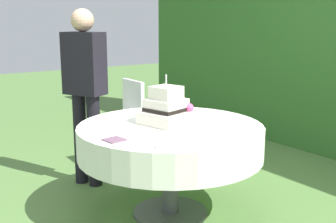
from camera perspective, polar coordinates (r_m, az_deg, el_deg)
The scene contains 10 objects.
ground_plane at distance 3.45m, azimuth 0.31°, elevation -13.52°, with size 20.00×20.00×0.00m, color #547A3D.
cake_table at distance 3.24m, azimuth 0.32°, elevation -3.90°, with size 1.41×1.41×0.72m.
wedding_cake at distance 3.22m, azimuth -0.27°, elevation 0.30°, with size 0.40×0.40×0.38m.
serving_plate_near at distance 3.51m, azimuth -5.46°, elevation -0.58°, with size 0.13×0.13×0.01m, color white.
serving_plate_far at distance 2.65m, azimuth -0.64°, elevation -4.70°, with size 0.11×0.11×0.01m, color white.
serving_plate_left at distance 2.84m, azimuth 1.36°, elevation -3.58°, with size 0.11×0.11×0.01m, color white.
serving_plate_right at distance 3.11m, azimuth 5.47°, elevation -2.22°, with size 0.13×0.13×0.01m, color white.
napkin_stack at distance 2.82m, azimuth -7.25°, elevation -3.79°, with size 0.13×0.13×0.01m, color #6B4C60.
garden_chair at distance 4.43m, azimuth -5.81°, elevation -0.37°, with size 0.41×0.41×0.89m.
standing_person at distance 3.86m, azimuth -11.12°, elevation 3.46°, with size 0.41×0.34×1.60m.
Camera 1 is at (2.52, -1.83, 1.50)m, focal length 45.26 mm.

